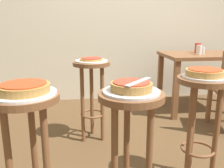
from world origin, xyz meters
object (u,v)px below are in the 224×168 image
(pizza_foreground, at_px, (131,86))
(pizza_rear, at_px, (91,59))
(pizza_middle, at_px, (24,88))
(pizza_server_knife, at_px, (138,82))
(stool_foreground, at_px, (131,132))
(cup_far_edge, at_px, (198,48))
(condiment_shaker, at_px, (203,50))
(serving_plate_middle, at_px, (24,93))
(serving_plate_rear, at_px, (91,61))
(pizza_leftside, at_px, (205,72))
(dining_table, at_px, (204,63))
(stool_leftside, at_px, (201,110))
(serving_plate_foreground, at_px, (131,92))
(stool_middle, at_px, (28,135))
(cup_near_edge, at_px, (199,50))
(stool_rear, at_px, (92,85))
(serving_plate_leftside, at_px, (204,77))

(pizza_foreground, height_order, pizza_rear, pizza_foreground)
(pizza_middle, distance_m, pizza_server_knife, 0.56)
(stool_foreground, bearing_deg, cup_far_edge, 55.89)
(stool_foreground, height_order, condiment_shaker, condiment_shaker)
(serving_plate_middle, bearing_deg, serving_plate_rear, 70.09)
(pizza_foreground, distance_m, pizza_leftside, 0.61)
(dining_table, bearing_deg, stool_leftside, -117.41)
(serving_plate_foreground, distance_m, pizza_rear, 1.06)
(pizza_leftside, xyz_separation_m, condiment_shaker, (0.69, 1.38, -0.02))
(serving_plate_foreground, distance_m, stool_middle, 0.57)
(pizza_server_knife, bearing_deg, condiment_shaker, 7.00)
(cup_far_edge, distance_m, pizza_server_knife, 2.17)
(pizza_foreground, distance_m, cup_near_edge, 1.99)
(pizza_leftside, relative_size, pizza_server_knife, 1.08)
(pizza_rear, bearing_deg, stool_rear, -26.57)
(serving_plate_foreground, distance_m, pizza_leftside, 0.61)
(stool_leftside, xyz_separation_m, serving_plate_leftside, (0.00, -0.00, 0.22))
(serving_plate_middle, bearing_deg, pizza_foreground, -3.32)
(dining_table, relative_size, pizza_server_knife, 4.66)
(condiment_shaker, bearing_deg, stool_foreground, -126.27)
(serving_plate_foreground, bearing_deg, condiment_shaker, 53.73)
(stool_foreground, xyz_separation_m, cup_far_edge, (1.22, 1.80, 0.25))
(cup_near_edge, bearing_deg, pizza_leftside, -114.68)
(pizza_middle, xyz_separation_m, condiment_shaker, (1.75, 1.64, -0.02))
(serving_plate_foreground, relative_size, stool_leftside, 0.38)
(stool_foreground, bearing_deg, pizza_foreground, -116.57)
(serving_plate_rear, distance_m, cup_near_edge, 1.43)
(pizza_rear, bearing_deg, pizza_foreground, -81.40)
(pizza_middle, xyz_separation_m, serving_plate_leftside, (1.06, 0.25, -0.03))
(pizza_server_knife, bearing_deg, stool_rear, 52.28)
(stool_rear, relative_size, pizza_server_knife, 3.45)
(stool_middle, height_order, cup_near_edge, cup_near_edge)
(stool_leftside, distance_m, serving_plate_rear, 1.06)
(pizza_foreground, distance_m, stool_rear, 1.09)
(stool_middle, distance_m, condiment_shaker, 2.41)
(serving_plate_middle, distance_m, dining_table, 2.47)
(pizza_middle, relative_size, stool_rear, 0.33)
(stool_leftside, relative_size, stool_rear, 1.00)
(serving_plate_foreground, xyz_separation_m, dining_table, (1.27, 1.71, -0.15))
(pizza_rear, height_order, cup_far_edge, cup_far_edge)
(condiment_shaker, bearing_deg, pizza_middle, -136.93)
(condiment_shaker, bearing_deg, pizza_rear, -155.92)
(stool_foreground, distance_m, pizza_rear, 1.09)
(serving_plate_middle, distance_m, serving_plate_leftside, 1.09)
(pizza_middle, relative_size, cup_far_edge, 2.06)
(stool_foreground, distance_m, pizza_foreground, 0.25)
(pizza_middle, bearing_deg, cup_near_edge, 43.56)
(serving_plate_middle, relative_size, cup_near_edge, 2.76)
(pizza_foreground, xyz_separation_m, cup_far_edge, (1.22, 1.80, -0.00))
(stool_leftside, bearing_deg, dining_table, 62.59)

